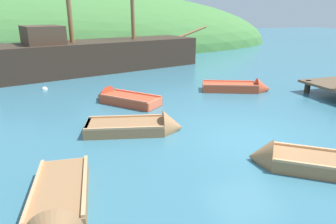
{
  "coord_description": "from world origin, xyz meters",
  "views": [
    {
      "loc": [
        -5.41,
        -7.72,
        3.95
      ],
      "look_at": [
        -1.79,
        2.82,
        0.23
      ],
      "focal_mm": 32.19,
      "sensor_mm": 36.0,
      "label": 1
    }
  ],
  "objects_px": {
    "rowboat_near_dock": "(121,100)",
    "rowboat_outer_left": "(59,209)",
    "sailing_ship": "(101,59)",
    "rowboat_portside": "(298,163)",
    "rowboat_center": "(240,88)",
    "buoy_white": "(45,89)",
    "rowboat_far": "(142,128)"
  },
  "relations": [
    {
      "from": "rowboat_near_dock",
      "to": "rowboat_far",
      "type": "bearing_deg",
      "value": 139.99
    },
    {
      "from": "sailing_ship",
      "to": "buoy_white",
      "type": "relative_size",
      "value": 54.71
    },
    {
      "from": "rowboat_outer_left",
      "to": "rowboat_far",
      "type": "height_order",
      "value": "rowboat_far"
    },
    {
      "from": "rowboat_portside",
      "to": "buoy_white",
      "type": "distance_m",
      "value": 13.19
    },
    {
      "from": "rowboat_near_dock",
      "to": "buoy_white",
      "type": "height_order",
      "value": "rowboat_near_dock"
    },
    {
      "from": "sailing_ship",
      "to": "rowboat_outer_left",
      "type": "bearing_deg",
      "value": -116.07
    },
    {
      "from": "rowboat_outer_left",
      "to": "buoy_white",
      "type": "bearing_deg",
      "value": -170.61
    },
    {
      "from": "rowboat_far",
      "to": "buoy_white",
      "type": "relative_size",
      "value": 11.64
    },
    {
      "from": "rowboat_far",
      "to": "buoy_white",
      "type": "xyz_separation_m",
      "value": [
        -3.48,
        7.49,
        -0.11
      ]
    },
    {
      "from": "rowboat_center",
      "to": "rowboat_outer_left",
      "type": "relative_size",
      "value": 1.12
    },
    {
      "from": "rowboat_near_dock",
      "to": "buoy_white",
      "type": "relative_size",
      "value": 10.73
    },
    {
      "from": "rowboat_outer_left",
      "to": "rowboat_portside",
      "type": "relative_size",
      "value": 1.06
    },
    {
      "from": "buoy_white",
      "to": "rowboat_far",
      "type": "bearing_deg",
      "value": -65.07
    },
    {
      "from": "sailing_ship",
      "to": "rowboat_outer_left",
      "type": "relative_size",
      "value": 5.09
    },
    {
      "from": "rowboat_center",
      "to": "rowboat_portside",
      "type": "bearing_deg",
      "value": -87.86
    },
    {
      "from": "rowboat_near_dock",
      "to": "rowboat_center",
      "type": "xyz_separation_m",
      "value": [
        6.29,
        0.09,
        0.0
      ]
    },
    {
      "from": "rowboat_center",
      "to": "buoy_white",
      "type": "height_order",
      "value": "rowboat_center"
    },
    {
      "from": "rowboat_center",
      "to": "rowboat_portside",
      "type": "distance_m",
      "value": 8.17
    },
    {
      "from": "rowboat_near_dock",
      "to": "rowboat_portside",
      "type": "height_order",
      "value": "rowboat_near_dock"
    },
    {
      "from": "rowboat_near_dock",
      "to": "rowboat_center",
      "type": "relative_size",
      "value": 0.89
    },
    {
      "from": "rowboat_near_dock",
      "to": "sailing_ship",
      "type": "bearing_deg",
      "value": -41.96
    },
    {
      "from": "sailing_ship",
      "to": "rowboat_outer_left",
      "type": "xyz_separation_m",
      "value": [
        -2.9,
        -16.18,
        -0.65
      ]
    },
    {
      "from": "rowboat_near_dock",
      "to": "rowboat_outer_left",
      "type": "relative_size",
      "value": 1.0
    },
    {
      "from": "rowboat_portside",
      "to": "rowboat_far",
      "type": "height_order",
      "value": "rowboat_far"
    },
    {
      "from": "rowboat_center",
      "to": "rowboat_outer_left",
      "type": "xyz_separation_m",
      "value": [
        -8.99,
        -7.65,
        -0.0
      ]
    },
    {
      "from": "rowboat_outer_left",
      "to": "rowboat_far",
      "type": "relative_size",
      "value": 0.92
    },
    {
      "from": "rowboat_near_dock",
      "to": "rowboat_far",
      "type": "distance_m",
      "value": 3.72
    },
    {
      "from": "rowboat_near_dock",
      "to": "rowboat_far",
      "type": "relative_size",
      "value": 0.92
    },
    {
      "from": "rowboat_outer_left",
      "to": "rowboat_portside",
      "type": "xyz_separation_m",
      "value": [
        6.06,
        0.03,
        -0.01
      ]
    },
    {
      "from": "rowboat_outer_left",
      "to": "buoy_white",
      "type": "distance_m",
      "value": 11.36
    },
    {
      "from": "sailing_ship",
      "to": "rowboat_outer_left",
      "type": "height_order",
      "value": "sailing_ship"
    },
    {
      "from": "sailing_ship",
      "to": "rowboat_near_dock",
      "type": "distance_m",
      "value": 8.64
    }
  ]
}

